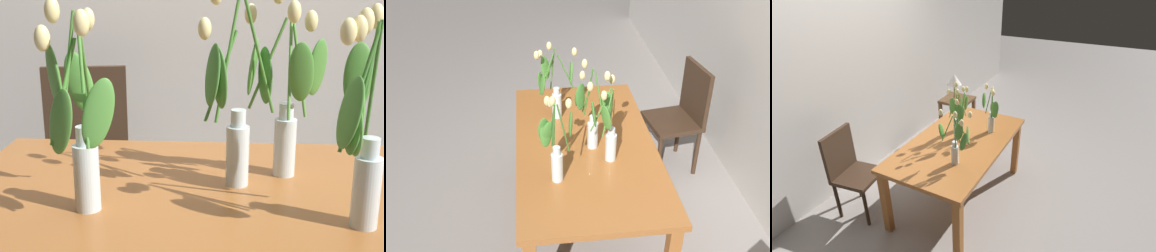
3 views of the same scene
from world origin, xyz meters
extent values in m
cube|color=#A3602D|center=(0.00, 0.00, 0.72)|extent=(1.60, 0.90, 0.04)
cube|color=#A3602D|center=(-0.74, 0.39, 0.35)|extent=(0.07, 0.07, 0.70)
cylinder|color=silver|center=(0.18, 0.13, 0.83)|extent=(0.07, 0.07, 0.18)
cylinder|color=silver|center=(0.18, 0.13, 0.94)|extent=(0.04, 0.04, 0.05)
cylinder|color=silver|center=(0.18, 0.13, 0.80)|extent=(0.06, 0.06, 0.11)
cylinder|color=#56933D|center=(0.21, 0.10, 1.08)|extent=(0.05, 0.06, 0.27)
ellipsoid|color=#F4E093|center=(0.23, 0.07, 1.22)|extent=(0.04, 0.04, 0.06)
ellipsoid|color=#4C8E38|center=(0.26, 0.08, 1.09)|extent=(0.08, 0.08, 0.17)
cylinder|color=#56933D|center=(0.18, 0.06, 1.09)|extent=(0.02, 0.12, 0.29)
ellipsoid|color=#F4E093|center=(0.17, 0.00, 1.25)|extent=(0.04, 0.04, 0.06)
ellipsoid|color=#4C8E38|center=(0.20, 0.02, 1.08)|extent=(0.08, 0.05, 0.17)
cylinder|color=#56933D|center=(0.12, 0.14, 1.09)|extent=(0.11, 0.02, 0.28)
ellipsoid|color=#F4E093|center=(0.07, 0.15, 1.23)|extent=(0.04, 0.04, 0.06)
ellipsoid|color=#4C8E38|center=(0.08, 0.12, 1.08)|extent=(0.05, 0.08, 0.17)
cylinder|color=silver|center=(0.03, 0.04, 0.83)|extent=(0.07, 0.07, 0.18)
cylinder|color=silver|center=(0.03, 0.04, 0.94)|extent=(0.04, 0.04, 0.05)
cylinder|color=silver|center=(0.03, 0.04, 0.80)|extent=(0.06, 0.06, 0.11)
cylinder|color=#478433|center=(-0.02, 0.01, 1.07)|extent=(0.09, 0.06, 0.25)
ellipsoid|color=#F4E093|center=(-0.06, -0.01, 1.20)|extent=(0.04, 0.04, 0.06)
ellipsoid|color=#427F33|center=(-0.04, -0.03, 1.08)|extent=(0.07, 0.09, 0.18)
cylinder|color=#478433|center=(0.00, 0.02, 1.12)|extent=(0.07, 0.05, 0.35)
ellipsoid|color=#427F33|center=(-0.02, -0.03, 1.08)|extent=(0.07, 0.07, 0.17)
cylinder|color=#478433|center=(0.09, 0.07, 1.12)|extent=(0.10, 0.06, 0.34)
ellipsoid|color=#427F33|center=(0.11, 0.12, 1.06)|extent=(0.06, 0.09, 0.18)
cylinder|color=silver|center=(0.34, -0.21, 0.83)|extent=(0.07, 0.07, 0.18)
cylinder|color=silver|center=(0.34, -0.21, 0.94)|extent=(0.04, 0.04, 0.05)
cylinder|color=silver|center=(0.34, -0.21, 0.80)|extent=(0.06, 0.06, 0.11)
cylinder|color=#3D752D|center=(0.30, -0.23, 1.08)|extent=(0.08, 0.04, 0.27)
ellipsoid|color=#F4E093|center=(0.26, -0.25, 1.22)|extent=(0.04, 0.04, 0.06)
ellipsoid|color=#4C8E38|center=(0.27, -0.27, 1.05)|extent=(0.08, 0.07, 0.18)
cylinder|color=#3D752D|center=(0.35, -0.17, 1.09)|extent=(0.01, 0.07, 0.30)
ellipsoid|color=#F4E093|center=(0.35, -0.14, 1.25)|extent=(0.04, 0.04, 0.06)
ellipsoid|color=#4C8E38|center=(0.32, -0.13, 1.10)|extent=(0.07, 0.03, 0.17)
cylinder|color=#3D752D|center=(0.31, -0.22, 1.08)|extent=(0.06, 0.03, 0.28)
ellipsoid|color=#F4E093|center=(0.29, -0.23, 1.23)|extent=(0.04, 0.04, 0.06)
ellipsoid|color=#4C8E38|center=(0.28, -0.26, 1.03)|extent=(0.06, 0.08, 0.18)
cylinder|color=#3D752D|center=(0.32, -0.22, 1.09)|extent=(0.04, 0.02, 0.30)
ellipsoid|color=#F4E093|center=(0.30, -0.22, 1.24)|extent=(0.04, 0.04, 0.06)
ellipsoid|color=#4C8E38|center=(0.29, -0.26, 1.03)|extent=(0.06, 0.11, 0.18)
cylinder|color=silver|center=(-0.36, -0.16, 0.83)|extent=(0.07, 0.07, 0.18)
cylinder|color=silver|center=(-0.36, -0.16, 0.94)|extent=(0.04, 0.04, 0.05)
cylinder|color=silver|center=(-0.36, -0.16, 0.80)|extent=(0.06, 0.06, 0.11)
cylinder|color=#478433|center=(-0.39, -0.18, 1.10)|extent=(0.05, 0.04, 0.32)
ellipsoid|color=#F4E093|center=(-0.41, -0.19, 1.26)|extent=(0.04, 0.04, 0.06)
ellipsoid|color=#4C8E38|center=(-0.41, -0.23, 1.11)|extent=(0.07, 0.09, 0.18)
cylinder|color=#478433|center=(-0.37, -0.09, 1.08)|extent=(0.02, 0.12, 0.27)
ellipsoid|color=#F4E093|center=(-0.37, -0.03, 1.23)|extent=(0.04, 0.04, 0.06)
ellipsoid|color=#4C8E38|center=(-0.40, -0.05, 1.06)|extent=(0.11, 0.04, 0.18)
cylinder|color=#478433|center=(-0.34, -0.22, 1.09)|extent=(0.05, 0.12, 0.28)
ellipsoid|color=#F4E093|center=(-0.32, -0.28, 1.24)|extent=(0.04, 0.04, 0.06)
ellipsoid|color=#4C8E38|center=(-0.30, -0.25, 1.03)|extent=(0.11, 0.07, 0.18)
cylinder|color=#478433|center=(-0.39, -0.21, 1.07)|extent=(0.06, 0.09, 0.25)
ellipsoid|color=#F4E093|center=(-0.42, -0.26, 1.20)|extent=(0.04, 0.04, 0.06)
ellipsoid|color=#4C8E38|center=(-0.39, -0.26, 1.01)|extent=(0.11, 0.07, 0.18)
cube|color=#382619|center=(-0.65, 0.81, 0.45)|extent=(0.46, 0.46, 0.04)
cylinder|color=#382619|center=(-0.46, 0.67, 0.21)|extent=(0.04, 0.04, 0.43)
cylinder|color=#382619|center=(-0.79, 0.62, 0.21)|extent=(0.04, 0.04, 0.43)
cylinder|color=#382619|center=(-0.51, 1.01, 0.21)|extent=(0.04, 0.04, 0.43)
cylinder|color=#382619|center=(-0.84, 0.95, 0.21)|extent=(0.04, 0.04, 0.43)
cube|color=#382619|center=(-0.68, 0.99, 0.70)|extent=(0.40, 0.10, 0.46)
camera|label=1|loc=(-0.01, -1.40, 1.33)|focal=48.31mm
camera|label=2|loc=(2.36, -0.32, 2.40)|focal=41.66mm
camera|label=3|loc=(-2.31, -1.27, 2.31)|focal=27.86mm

